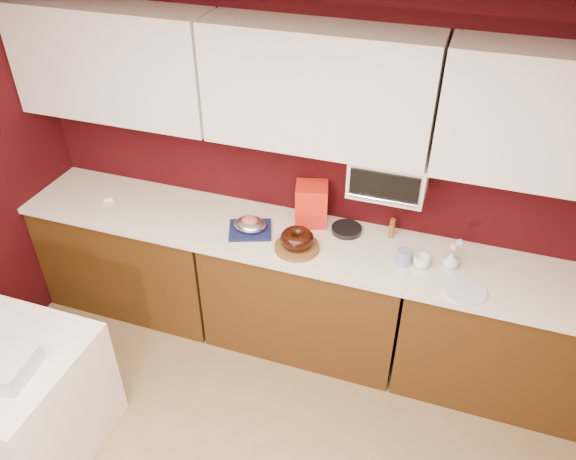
# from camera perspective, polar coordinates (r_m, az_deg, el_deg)

# --- Properties ---
(ceiling) EXTENTS (4.00, 4.50, 0.02)m
(ceiling) POSITION_cam_1_polar(r_m,az_deg,el_deg) (1.28, -23.47, 7.43)
(ceiling) COLOR white
(ceiling) RESTS_ON wall_back
(wall_back) EXTENTS (4.00, 0.02, 2.50)m
(wall_back) POSITION_cam_1_polar(r_m,az_deg,el_deg) (3.65, 3.50, 6.22)
(wall_back) COLOR #320609
(wall_back) RESTS_ON floor
(base_cabinet_left) EXTENTS (1.31, 0.58, 0.86)m
(base_cabinet_left) POSITION_cam_1_polar(r_m,az_deg,el_deg) (4.37, -15.15, -2.49)
(base_cabinet_left) COLOR #45290D
(base_cabinet_left) RESTS_ON floor
(base_cabinet_center) EXTENTS (1.31, 0.58, 0.86)m
(base_cabinet_center) POSITION_cam_1_polar(r_m,az_deg,el_deg) (3.89, 1.80, -6.51)
(base_cabinet_center) COLOR #45290D
(base_cabinet_center) RESTS_ON floor
(base_cabinet_right) EXTENTS (1.31, 0.58, 0.86)m
(base_cabinet_right) POSITION_cam_1_polar(r_m,az_deg,el_deg) (3.84, 21.48, -10.40)
(base_cabinet_right) COLOR #45290D
(base_cabinet_right) RESTS_ON floor
(countertop) EXTENTS (4.00, 0.62, 0.04)m
(countertop) POSITION_cam_1_polar(r_m,az_deg,el_deg) (3.60, 1.93, -1.21)
(countertop) COLOR white
(countertop) RESTS_ON base_cabinet_center
(upper_cabinet_left) EXTENTS (1.31, 0.33, 0.70)m
(upper_cabinet_left) POSITION_cam_1_polar(r_m,az_deg,el_deg) (3.81, -17.38, 15.90)
(upper_cabinet_left) COLOR white
(upper_cabinet_left) RESTS_ON wall_back
(upper_cabinet_center) EXTENTS (1.31, 0.33, 0.70)m
(upper_cabinet_center) POSITION_cam_1_polar(r_m,az_deg,el_deg) (3.25, 3.06, 14.10)
(upper_cabinet_center) COLOR white
(upper_cabinet_center) RESTS_ON wall_back
(upper_cabinet_right) EXTENTS (1.31, 0.33, 0.70)m
(upper_cabinet_right) POSITION_cam_1_polar(r_m,az_deg,el_deg) (3.19, 27.09, 9.75)
(upper_cabinet_right) COLOR white
(upper_cabinet_right) RESTS_ON wall_back
(toaster_oven) EXTENTS (0.45, 0.30, 0.25)m
(toaster_oven) POSITION_cam_1_polar(r_m,az_deg,el_deg) (3.39, 10.25, 5.62)
(toaster_oven) COLOR white
(toaster_oven) RESTS_ON upper_cabinet_center
(toaster_oven_door) EXTENTS (0.40, 0.02, 0.18)m
(toaster_oven_door) POSITION_cam_1_polar(r_m,az_deg,el_deg) (3.25, 9.74, 4.29)
(toaster_oven_door) COLOR black
(toaster_oven_door) RESTS_ON toaster_oven
(toaster_oven_handle) EXTENTS (0.42, 0.02, 0.02)m
(toaster_oven_handle) POSITION_cam_1_polar(r_m,az_deg,el_deg) (3.28, 9.56, 3.05)
(toaster_oven_handle) COLOR silver
(toaster_oven_handle) RESTS_ON toaster_oven
(dining_table) EXTENTS (1.00, 0.80, 0.75)m
(dining_table) POSITION_cam_1_polar(r_m,az_deg,el_deg) (3.75, -26.85, -14.88)
(dining_table) COLOR white
(dining_table) RESTS_ON floor
(cake_base) EXTENTS (0.30, 0.30, 0.03)m
(cake_base) POSITION_cam_1_polar(r_m,az_deg,el_deg) (3.50, 0.91, -1.76)
(cake_base) COLOR brown
(cake_base) RESTS_ON countertop
(bundt_cake) EXTENTS (0.23, 0.23, 0.09)m
(bundt_cake) POSITION_cam_1_polar(r_m,az_deg,el_deg) (3.46, 0.92, -0.88)
(bundt_cake) COLOR black
(bundt_cake) RESTS_ON cake_base
(navy_towel) EXTENTS (0.34, 0.31, 0.02)m
(navy_towel) POSITION_cam_1_polar(r_m,az_deg,el_deg) (3.66, -3.85, -0.00)
(navy_towel) COLOR #141A4C
(navy_towel) RESTS_ON countertop
(foil_ham_nest) EXTENTS (0.26, 0.24, 0.08)m
(foil_ham_nest) POSITION_cam_1_polar(r_m,az_deg,el_deg) (3.64, -3.88, 0.57)
(foil_ham_nest) COLOR silver
(foil_ham_nest) RESTS_ON navy_towel
(roasted_ham) EXTENTS (0.14, 0.13, 0.07)m
(roasted_ham) POSITION_cam_1_polar(r_m,az_deg,el_deg) (3.62, -3.90, 0.89)
(roasted_ham) COLOR #C7605B
(roasted_ham) RESTS_ON foil_ham_nest
(pandoro_box) EXTENTS (0.25, 0.23, 0.28)m
(pandoro_box) POSITION_cam_1_polar(r_m,az_deg,el_deg) (3.67, 2.40, 2.66)
(pandoro_box) COLOR red
(pandoro_box) RESTS_ON countertop
(dark_pan) EXTENTS (0.20, 0.20, 0.03)m
(dark_pan) POSITION_cam_1_polar(r_m,az_deg,el_deg) (3.67, 5.97, 0.05)
(dark_pan) COLOR black
(dark_pan) RESTS_ON countertop
(coffee_mug) EXTENTS (0.11, 0.11, 0.10)m
(coffee_mug) POSITION_cam_1_polar(r_m,az_deg,el_deg) (3.43, 13.43, -3.03)
(coffee_mug) COLOR white
(coffee_mug) RESTS_ON countertop
(blue_jar) EXTENTS (0.09, 0.09, 0.10)m
(blue_jar) POSITION_cam_1_polar(r_m,az_deg,el_deg) (3.43, 11.70, -2.72)
(blue_jar) COLOR navy
(blue_jar) RESTS_ON countertop
(flower_vase) EXTENTS (0.10, 0.10, 0.12)m
(flower_vase) POSITION_cam_1_polar(r_m,az_deg,el_deg) (3.47, 16.23, -2.83)
(flower_vase) COLOR silver
(flower_vase) RESTS_ON countertop
(flower_pink) EXTENTS (0.05, 0.05, 0.05)m
(flower_pink) POSITION_cam_1_polar(r_m,az_deg,el_deg) (3.42, 16.47, -1.68)
(flower_pink) COLOR pink
(flower_pink) RESTS_ON flower_vase
(flower_blue) EXTENTS (0.05, 0.05, 0.05)m
(flower_blue) POSITION_cam_1_polar(r_m,az_deg,el_deg) (3.43, 17.06, -1.29)
(flower_blue) COLOR #7EADCA
(flower_blue) RESTS_ON flower_vase
(china_plate) EXTENTS (0.30, 0.30, 0.01)m
(china_plate) POSITION_cam_1_polar(r_m,az_deg,el_deg) (3.35, 17.55, -5.96)
(china_plate) COLOR white
(china_plate) RESTS_ON countertop
(amber_bottle) EXTENTS (0.04, 0.04, 0.10)m
(amber_bottle) POSITION_cam_1_polar(r_m,az_deg,el_deg) (3.64, 10.45, -0.08)
(amber_bottle) COLOR brown
(amber_bottle) RESTS_ON countertop
(egg_left) EXTENTS (0.05, 0.04, 0.04)m
(egg_left) POSITION_cam_1_polar(r_m,az_deg,el_deg) (4.14, -18.02, 2.89)
(egg_left) COLOR white
(egg_left) RESTS_ON countertop
(egg_right) EXTENTS (0.07, 0.06, 0.04)m
(egg_right) POSITION_cam_1_polar(r_m,az_deg,el_deg) (4.13, -17.60, 2.97)
(egg_right) COLOR white
(egg_right) RESTS_ON countertop
(newspaper_stack) EXTENTS (0.35, 0.30, 0.11)m
(newspaper_stack) POSITION_cam_1_polar(r_m,az_deg,el_deg) (3.30, -27.21, -12.14)
(newspaper_stack) COLOR silver
(newspaper_stack) RESTS_ON dining_table
(amber_bottle_tall) EXTENTS (0.05, 0.05, 0.12)m
(amber_bottle_tall) POSITION_cam_1_polar(r_m,az_deg,el_deg) (3.66, 10.54, 0.32)
(amber_bottle_tall) COLOR brown
(amber_bottle_tall) RESTS_ON countertop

